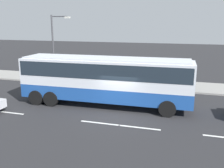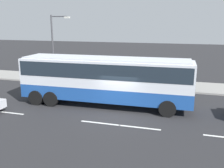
# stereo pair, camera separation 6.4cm
# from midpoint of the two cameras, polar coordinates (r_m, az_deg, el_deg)

# --- Properties ---
(ground_plane) EXTENTS (120.00, 120.00, 0.00)m
(ground_plane) POSITION_cam_midpoint_polar(r_m,az_deg,el_deg) (16.90, 1.39, -6.73)
(ground_plane) COLOR #28282B
(sidewalk_curb) EXTENTS (80.00, 4.00, 0.15)m
(sidewalk_curb) POSITION_cam_midpoint_polar(r_m,az_deg,el_deg) (24.82, 6.43, 0.08)
(sidewalk_curb) COLOR gray
(sidewalk_curb) RESTS_ON ground_plane
(lane_centreline) EXTENTS (46.45, 0.16, 0.01)m
(lane_centreline) POSITION_cam_midpoint_polar(r_m,az_deg,el_deg) (15.08, 1.62, -9.32)
(lane_centreline) COLOR white
(lane_centreline) RESTS_ON ground_plane
(coach_bus) EXTENTS (12.32, 2.92, 3.51)m
(coach_bus) POSITION_cam_midpoint_polar(r_m,az_deg,el_deg) (17.97, -1.54, 1.76)
(coach_bus) COLOR #1E4C9E
(coach_bus) RESTS_ON ground_plane
(pedestrian_near_curb) EXTENTS (0.32, 0.32, 1.72)m
(pedestrian_near_curb) POSITION_cam_midpoint_polar(r_m,az_deg,el_deg) (24.18, 9.94, 2.18)
(pedestrian_near_curb) COLOR brown
(pedestrian_near_curb) RESTS_ON sidewalk_curb
(pedestrian_at_crossing) EXTENTS (0.32, 0.32, 1.60)m
(pedestrian_at_crossing) POSITION_cam_midpoint_polar(r_m,az_deg,el_deg) (23.07, 17.81, 0.97)
(pedestrian_at_crossing) COLOR black
(pedestrian_at_crossing) RESTS_ON sidewalk_curb
(street_lamp) EXTENTS (1.99, 0.24, 6.49)m
(street_lamp) POSITION_cam_midpoint_polar(r_m,az_deg,el_deg) (25.26, -12.75, 8.94)
(street_lamp) COLOR #47474C
(street_lamp) RESTS_ON sidewalk_curb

